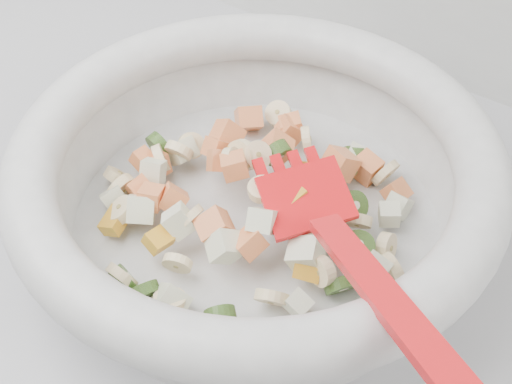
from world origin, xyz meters
The scene contains 1 object.
mixing_bowl centered at (-0.01, 1.44, 0.96)m, with size 0.44×0.39×0.14m.
Camera 1 is at (0.21, 1.11, 1.35)m, focal length 50.00 mm.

